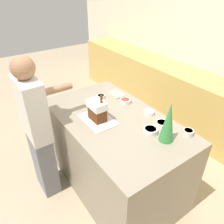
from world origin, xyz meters
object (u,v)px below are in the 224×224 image
at_px(gingerbread_house, 97,110).
at_px(candy_bowl_center_rear, 150,130).
at_px(candy_bowl_near_tray_right, 125,101).
at_px(candy_bowl_far_left, 149,112).
at_px(candy_bowl_near_tray_left, 101,96).
at_px(cookbook, 116,94).
at_px(candy_bowl_behind_tray, 162,123).
at_px(decorative_tree, 168,122).
at_px(baking_tray, 98,120).
at_px(candy_bowl_front_corner, 188,132).
at_px(person, 38,131).

height_order(gingerbread_house, candy_bowl_center_rear, gingerbread_house).
relative_size(candy_bowl_near_tray_right, candy_bowl_far_left, 1.13).
xyz_separation_m(candy_bowl_near_tray_left, candy_bowl_far_left, (0.60, 0.22, 0.00)).
distance_m(candy_bowl_near_tray_left, cookbook, 0.20).
height_order(candy_bowl_near_tray_left, candy_bowl_behind_tray, same).
relative_size(gingerbread_house, decorative_tree, 0.77).
relative_size(gingerbread_house, candy_bowl_far_left, 2.65).
height_order(decorative_tree, candy_bowl_near_tray_left, decorative_tree).
height_order(baking_tray, candy_bowl_front_corner, candy_bowl_front_corner).
height_order(baking_tray, cookbook, cookbook).
bearing_deg(candy_bowl_behind_tray, candy_bowl_far_left, 172.14).
xyz_separation_m(decorative_tree, candy_bowl_behind_tray, (-0.18, 0.14, -0.17)).
distance_m(gingerbread_house, candy_bowl_behind_tray, 0.66).
distance_m(decorative_tree, candy_bowl_far_left, 0.47).
bearing_deg(candy_bowl_front_corner, decorative_tree, -106.90).
bearing_deg(baking_tray, person, -121.13).
bearing_deg(candy_bowl_center_rear, candy_bowl_near_tray_right, 164.84).
height_order(candy_bowl_behind_tray, person, person).
height_order(gingerbread_house, person, person).
bearing_deg(decorative_tree, candy_bowl_far_left, 157.15).
xyz_separation_m(candy_bowl_near_tray_right, person, (-0.21, -0.99, -0.13)).
xyz_separation_m(candy_bowl_near_tray_right, candy_bowl_near_tray_left, (-0.26, -0.17, -0.01)).
xyz_separation_m(candy_bowl_front_corner, person, (-1.02, -1.09, -0.14)).
relative_size(decorative_tree, candy_bowl_near_tray_left, 4.05).
bearing_deg(decorative_tree, person, -137.44).
bearing_deg(cookbook, candy_bowl_center_rear, -13.23).
bearing_deg(candy_bowl_far_left, baking_tray, -114.01).
height_order(gingerbread_house, candy_bowl_front_corner, gingerbread_house).
distance_m(candy_bowl_far_left, cookbook, 0.56).
bearing_deg(baking_tray, candy_bowl_near_tray_right, 104.48).
bearing_deg(candy_bowl_near_tray_left, candy_bowl_front_corner, 14.29).
height_order(baking_tray, candy_bowl_near_tray_right, candy_bowl_near_tray_right).
distance_m(candy_bowl_far_left, person, 1.18).
xyz_separation_m(gingerbread_house, decorative_tree, (0.62, 0.33, 0.07)).
bearing_deg(candy_bowl_far_left, person, -117.80).
bearing_deg(candy_bowl_near_tray_left, candy_bowl_center_rear, 0.58).
xyz_separation_m(gingerbread_house, candy_bowl_center_rear, (0.47, 0.29, -0.09)).
xyz_separation_m(decorative_tree, candy_bowl_far_left, (-0.40, 0.17, -0.17)).
bearing_deg(decorative_tree, candy_bowl_near_tray_left, -177.15).
xyz_separation_m(gingerbread_house, candy_bowl_front_corner, (0.69, 0.56, -0.09)).
bearing_deg(candy_bowl_front_corner, candy_bowl_near_tray_right, -172.55).
bearing_deg(cookbook, decorative_tree, -8.74).
bearing_deg(candy_bowl_behind_tray, candy_bowl_front_corner, 18.78).
relative_size(candy_bowl_behind_tray, cookbook, 0.60).
bearing_deg(candy_bowl_behind_tray, baking_tray, -133.21).
bearing_deg(person, decorative_tree, 42.56).
xyz_separation_m(candy_bowl_center_rear, candy_bowl_front_corner, (0.22, 0.26, 0.00)).
bearing_deg(gingerbread_house, decorative_tree, 28.17).
distance_m(baking_tray, cookbook, 0.59).
relative_size(candy_bowl_near_tray_left, person, 0.06).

